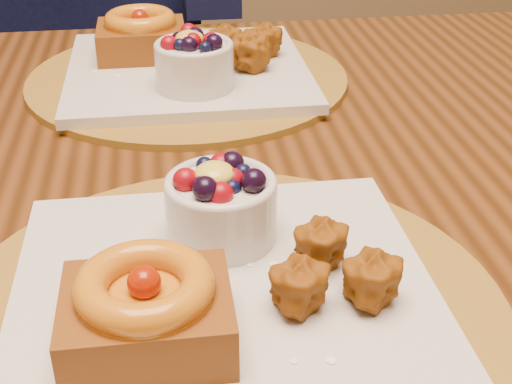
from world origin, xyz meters
TOP-DOWN VIEW (x-y plane):
  - dining_table at (0.05, 0.10)m, footprint 1.60×0.90m
  - place_setting_near at (0.05, -0.11)m, footprint 0.38×0.38m
  - place_setting_far at (0.05, 0.32)m, footprint 0.38×0.38m
  - chair_far at (-0.14, 0.91)m, footprint 0.61×0.61m

SIDE VIEW (x-z plane):
  - chair_far at x=-0.14m, z-range 0.05..1.02m
  - dining_table at x=0.05m, z-range 0.30..1.06m
  - place_setting_near at x=0.05m, z-range 0.74..0.82m
  - place_setting_far at x=0.05m, z-range 0.74..0.82m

